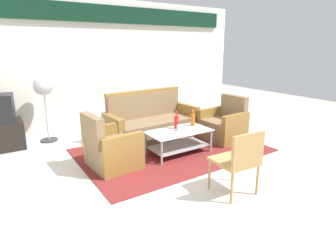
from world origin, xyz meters
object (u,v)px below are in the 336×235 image
object	(u,v)px
coffee_table	(179,138)
armchair_right	(224,126)
couch	(152,125)
pedestal_fan	(44,90)
wicker_chair	(239,158)
cup	(179,128)
bottle_orange	(193,120)
bottle_red	(176,122)
armchair_left	(111,149)

from	to	relation	value
coffee_table	armchair_right	bearing A→B (deg)	5.12
couch	pedestal_fan	distance (m)	2.14
couch	wicker_chair	bearing A→B (deg)	84.01
coffee_table	cup	distance (m)	0.19
bottle_orange	bottle_red	world-z (taller)	bottle_red
coffee_table	cup	size ratio (longest dim) A/B	11.00
bottle_orange	armchair_left	bearing A→B (deg)	179.91
bottle_red	pedestal_fan	distance (m)	2.59
cup	armchair_left	bearing A→B (deg)	174.03
couch	bottle_red	xyz separation A→B (m)	(0.08, -0.71, 0.21)
couch	armchair_right	bearing A→B (deg)	146.10
pedestal_fan	wicker_chair	distance (m)	3.83
armchair_left	bottle_orange	distance (m)	1.59
wicker_chair	bottle_orange	bearing A→B (deg)	74.26
coffee_table	bottle_red	distance (m)	0.29
coffee_table	wicker_chair	bearing A→B (deg)	-97.01
coffee_table	bottle_orange	world-z (taller)	bottle_orange
coffee_table	bottle_red	world-z (taller)	bottle_red
cup	bottle_red	bearing A→B (deg)	73.33
armchair_left	bottle_orange	xyz separation A→B (m)	(1.57, -0.00, 0.24)
bottle_orange	bottle_red	size ratio (longest dim) A/B	0.95
bottle_orange	wicker_chair	bearing A→B (deg)	-109.35
wicker_chair	couch	bearing A→B (deg)	90.15
armchair_right	coffee_table	distance (m)	1.17
bottle_red	pedestal_fan	size ratio (longest dim) A/B	0.25
bottle_orange	wicker_chair	world-z (taller)	wicker_chair
armchair_left	bottle_orange	size ratio (longest dim) A/B	2.84
coffee_table	bottle_orange	xyz separation A→B (m)	(0.39, 0.11, 0.25)
armchair_left	wicker_chair	distance (m)	1.93
bottle_orange	cup	distance (m)	0.41
armchair_left	couch	bearing A→B (deg)	118.45
coffee_table	wicker_chair	world-z (taller)	wicker_chair
cup	pedestal_fan	distance (m)	2.67
wicker_chair	bottle_red	bearing A→B (deg)	85.80
couch	wicker_chair	size ratio (longest dim) A/B	2.18
pedestal_fan	bottle_red	bearing A→B (deg)	-45.30
couch	cup	distance (m)	0.87
armchair_right	pedestal_fan	bearing A→B (deg)	55.52
armchair_right	cup	bearing A→B (deg)	93.42
coffee_table	bottle_red	size ratio (longest dim) A/B	3.50
bottle_red	wicker_chair	xyz separation A→B (m)	(-0.23, -1.66, -0.03)
couch	wicker_chair	distance (m)	2.38
armchair_left	bottle_red	xyz separation A→B (m)	(1.22, 0.02, 0.24)
armchair_right	coffee_table	xyz separation A→B (m)	(-1.16, -0.10, -0.02)
bottle_orange	pedestal_fan	world-z (taller)	pedestal_fan
armchair_left	pedestal_fan	size ratio (longest dim) A/B	0.67
armchair_left	wicker_chair	xyz separation A→B (m)	(1.00, -1.64, 0.21)
couch	pedestal_fan	world-z (taller)	pedestal_fan
armchair_left	armchair_right	bearing A→B (deg)	85.69
couch	coffee_table	xyz separation A→B (m)	(0.04, -0.84, -0.04)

